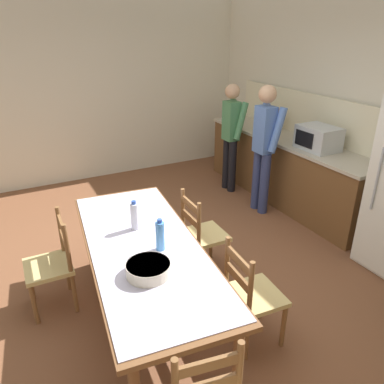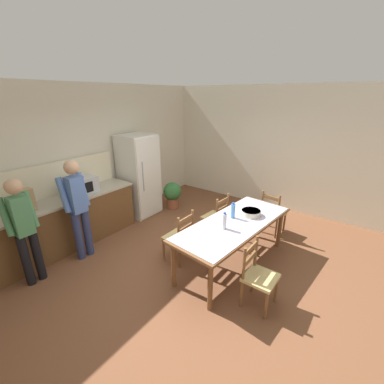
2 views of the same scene
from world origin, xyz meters
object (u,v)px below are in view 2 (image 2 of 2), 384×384
bottle_off_centre (233,211)px  potted_plant (172,194)px  serving_bowl (251,212)px  chair_side_near_left (258,276)px  person_at_counter (78,205)px  microwave (82,185)px  chair_side_far_left (180,237)px  person_at_sink (24,227)px  bottle_near_centre (224,221)px  chair_side_far_right (216,217)px  chair_head_end (272,213)px  paper_bag (25,200)px  refrigerator (139,176)px  dining_table (234,226)px

bottle_off_centre → potted_plant: (1.05, 2.18, -0.52)m
serving_bowl → chair_side_near_left: (-0.97, -0.56, -0.39)m
person_at_counter → microwave: bearing=-39.3°
serving_bowl → chair_side_far_left: size_ratio=0.35×
microwave → bottle_off_centre: (1.01, -2.63, -0.18)m
chair_side_near_left → person_at_sink: (-1.54, 2.89, 0.48)m
bottle_near_centre → chair_side_far_right: size_ratio=0.30×
microwave → person_at_counter: person_at_counter is taller
chair_head_end → microwave: bearing=48.3°
chair_side_near_left → person_at_sink: bearing=119.1°
bottle_off_centre → chair_side_near_left: bearing=-132.9°
chair_head_end → person_at_counter: 3.64m
microwave → person_at_sink: person_at_sink is taller
person_at_counter → potted_plant: 2.55m
paper_bag → bottle_off_centre: (1.99, -2.62, -0.21)m
chair_side_far_right → person_at_counter: bearing=-34.5°
microwave → chair_side_far_right: size_ratio=0.55×
bottle_near_centre → chair_head_end: 1.76m
person_at_sink → potted_plant: bearing=-89.1°
bottle_off_centre → serving_bowl: bearing=-38.1°
person_at_counter → potted_plant: (2.48, 0.07, -0.59)m
chair_side_far_right → person_at_counter: (-1.89, 1.54, 0.53)m
refrigerator → bottle_near_centre: (-0.80, -2.67, -0.02)m
bottle_off_centre → chair_side_far_right: (0.46, 0.57, -0.47)m
paper_bag → bottle_near_centre: bearing=-59.5°
refrigerator → bottle_off_centre: (-0.40, -2.61, -0.02)m
serving_bowl → potted_plant: 2.55m
microwave → serving_bowl: 3.11m
bottle_off_centre → chair_side_near_left: (-0.71, -0.77, -0.47)m
dining_table → chair_side_far_right: (0.58, 0.67, -0.26)m
potted_plant → person_at_counter: bearing=-178.4°
microwave → potted_plant: 2.22m
dining_table → chair_head_end: 1.44m
dining_table → potted_plant: 2.58m
bottle_off_centre → person_at_sink: bearing=136.7°
dining_table → paper_bag: bearing=124.5°
refrigerator → person_at_counter: 1.90m
microwave → person_at_sink: bearing=-158.2°
microwave → potted_plant: size_ratio=0.75×
paper_bag → person_at_sink: person_at_sink is taller
chair_side_far_left → paper_bag: bearing=-52.0°
dining_table → person_at_counter: 2.58m
chair_head_end → chair_side_near_left: same height
chair_side_far_right → chair_side_far_left: bearing=-1.7°
chair_side_far_right → chair_head_end: 1.16m
bottle_near_centre → chair_side_far_right: 1.17m
paper_bag → chair_side_near_left: 3.68m
bottle_near_centre → person_at_counter: (-1.03, 2.17, 0.07)m
refrigerator → chair_side_near_left: 3.58m
serving_bowl → chair_head_end: size_ratio=0.35×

